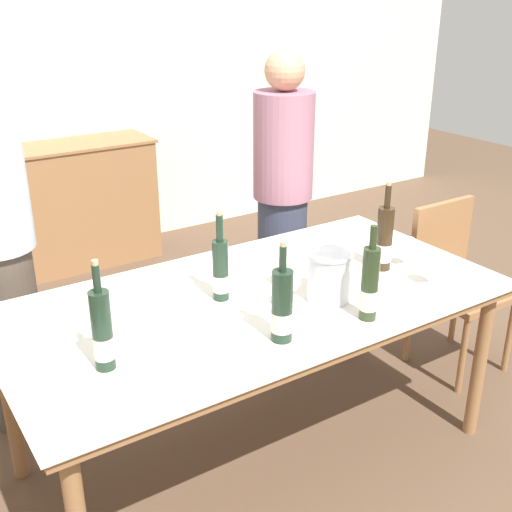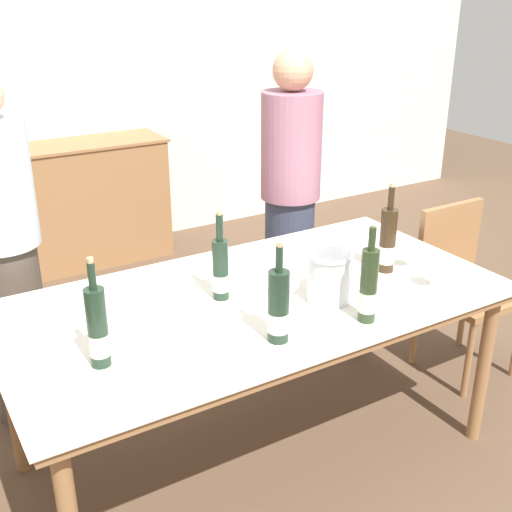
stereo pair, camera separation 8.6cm
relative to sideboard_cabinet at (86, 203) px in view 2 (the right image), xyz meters
The scene contains 17 objects.
ground_plane 2.55m from the sideboard_cabinet, 91.29° to the right, with size 12.00×12.00×0.00m, color brown.
back_wall 0.99m from the sideboard_cabinet, 101.00° to the left, with size 8.00×0.10×2.80m.
sideboard_cabinet is the anchor object (origin of this frame).
dining_table 2.53m from the sideboard_cabinet, 91.29° to the right, with size 2.03×1.05×0.77m.
ice_bucket 2.72m from the sideboard_cabinet, 86.25° to the right, with size 0.18×0.18×0.20m.
wine_bottle_0 2.88m from the sideboard_cabinet, 93.30° to the right, with size 0.08×0.08×0.37m.
wine_bottle_1 2.93m from the sideboard_cabinet, 86.09° to the right, with size 0.07×0.07×0.37m.
wine_bottle_2 2.81m from the sideboard_cabinet, 105.69° to the right, with size 0.07×0.07×0.38m.
wine_bottle_3 2.68m from the sideboard_cabinet, 77.66° to the right, with size 0.07×0.07×0.40m.
wine_bottle_4 2.49m from the sideboard_cabinet, 94.20° to the right, with size 0.06×0.06×0.37m.
wine_glass_0 2.70m from the sideboard_cabinet, 89.99° to the right, with size 0.08×0.08×0.16m.
wine_glass_1 2.92m from the sideboard_cabinet, 77.62° to the right, with size 0.08×0.08×0.16m.
wine_glass_2 2.53m from the sideboard_cabinet, 87.63° to the right, with size 0.08×0.08×0.14m.
wine_glass_3 2.74m from the sideboard_cabinet, 75.47° to the right, with size 0.07×0.07×0.14m.
chair_right_end 2.73m from the sideboard_cabinet, 62.74° to the right, with size 0.42×0.42×0.89m.
person_host 1.93m from the sideboard_cabinet, 116.90° to the right, with size 0.33×0.33×1.63m.
person_guest_left 1.83m from the sideboard_cabinet, 67.72° to the right, with size 0.33×0.33×1.63m.
Camera 2 is at (-1.19, -1.98, 1.93)m, focal length 45.00 mm.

